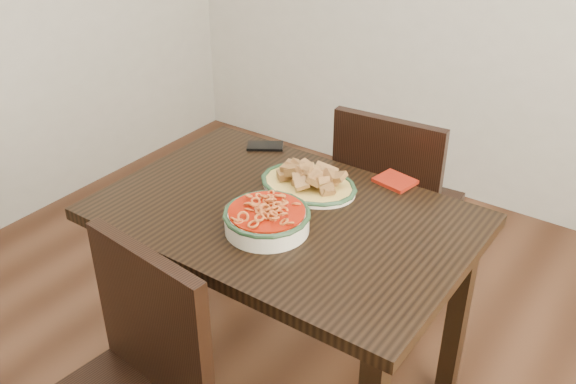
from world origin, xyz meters
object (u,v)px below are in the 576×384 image
Objects in this scene: chair_far at (393,201)px; fish_plate at (308,176)px; noodle_bowl at (267,217)px; dining_table at (284,240)px; smartphone at (265,146)px.

chair_far reaches higher than fish_plate.
fish_plate reaches higher than noodle_bowl.
fish_plate is at bearing 97.30° from dining_table.
noodle_bowl is (0.04, -0.28, -0.00)m from fish_plate.
dining_table is 0.66m from chair_far.
chair_far is at bearing 78.97° from fish_plate.
chair_far is 6.77× the size of smartphone.
chair_far is 2.71× the size of fish_plate.
chair_far reaches higher than noodle_bowl.
chair_far is at bearing 85.92° from noodle_bowl.
dining_table is 3.48× the size of fish_plate.
dining_table is 4.39× the size of noodle_bowl.
smartphone is (-0.30, 0.16, -0.04)m from fish_plate.
chair_far is 0.56m from smartphone.
chair_far is 3.43× the size of noodle_bowl.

